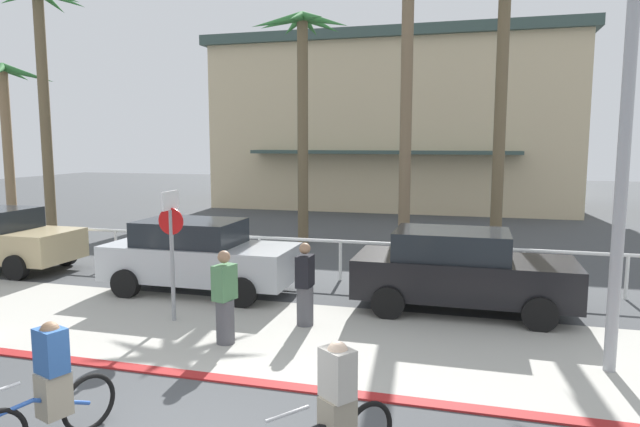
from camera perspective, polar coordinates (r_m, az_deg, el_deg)
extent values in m
plane|color=#424447|center=(15.77, 3.34, -5.50)|extent=(80.00, 80.00, 0.00)
cube|color=#ADAAA0|center=(10.38, -3.54, -12.31)|extent=(44.00, 4.00, 0.02)
cube|color=maroon|center=(8.64, -8.03, -16.49)|extent=(44.00, 0.24, 0.03)
cube|color=beige|center=(31.87, 7.68, 8.50)|extent=(18.26, 9.05, 8.39)
cube|color=#384C47|center=(32.27, 7.82, 16.41)|extent=(18.86, 9.65, 0.50)
cube|color=#384C47|center=(26.89, 6.17, 6.22)|extent=(12.78, 1.20, 0.16)
cylinder|color=white|center=(14.13, 2.10, -2.85)|extent=(26.15, 0.08, 0.08)
cylinder|color=white|center=(18.28, -25.60, -2.84)|extent=(0.08, 0.08, 1.00)
cylinder|color=white|center=(16.94, -20.01, -3.31)|extent=(0.08, 0.08, 1.00)
cylinder|color=white|center=(15.79, -13.53, -3.82)|extent=(0.08, 0.08, 1.00)
cylinder|color=white|center=(14.87, -6.14, -4.34)|extent=(0.08, 0.08, 1.00)
cylinder|color=white|center=(14.23, 2.09, -4.84)|extent=(0.08, 0.08, 1.00)
cylinder|color=white|center=(13.90, 10.90, -5.25)|extent=(0.08, 0.08, 1.00)
cylinder|color=white|center=(13.91, 19.92, -5.55)|extent=(0.08, 0.08, 1.00)
cylinder|color=white|center=(14.26, 28.72, -5.72)|extent=(0.08, 0.08, 1.00)
cylinder|color=gray|center=(11.26, -14.77, -5.20)|extent=(0.08, 0.08, 2.20)
cube|color=white|center=(11.06, -14.98, 1.29)|extent=(0.04, 0.56, 0.36)
cylinder|color=red|center=(11.11, -14.91, -0.76)|extent=(0.52, 0.03, 0.52)
cylinder|color=#9EA0A5|center=(9.32, 28.64, 8.01)|extent=(0.18, 0.18, 7.50)
cylinder|color=#846B4C|center=(24.60, -29.13, 5.56)|extent=(0.36, 0.36, 6.27)
cone|color=#2D6B33|center=(24.08, -27.93, 12.53)|extent=(1.97, 0.32, 0.79)
cone|color=#2D6B33|center=(24.85, -27.47, 12.40)|extent=(1.41, 1.65, 0.76)
cone|color=#2D6B33|center=(25.48, -28.51, 12.35)|extent=(0.71, 1.82, 0.63)
cone|color=#2D6B33|center=(23.97, -29.77, 12.56)|extent=(1.27, 1.47, 0.70)
cylinder|color=brown|center=(21.94, -26.15, 8.67)|extent=(0.36, 0.36, 8.59)
cone|color=#387F3D|center=(22.93, -25.63, 18.83)|extent=(0.32, 1.39, 0.80)
cone|color=#387F3D|center=(23.34, -26.89, 18.76)|extent=(1.53, 1.53, 0.64)
cylinder|color=brown|center=(18.96, -1.76, 8.17)|extent=(0.36, 0.36, 7.56)
cone|color=#387F3D|center=(19.14, 0.51, 18.98)|extent=(1.61, 0.32, 0.70)
cone|color=#387F3D|center=(19.68, 0.09, 18.67)|extent=(1.27, 1.27, 0.69)
cone|color=#387F3D|center=(20.19, -1.02, 18.47)|extent=(0.32, 1.83, 0.64)
cone|color=#387F3D|center=(19.92, -2.73, 18.51)|extent=(1.22, 1.22, 0.70)
cone|color=#387F3D|center=(19.58, -3.97, 18.80)|extent=(1.53, 0.32, 0.63)
cone|color=#387F3D|center=(18.94, -4.34, 18.88)|extent=(1.56, 1.56, 0.83)
cone|color=#387F3D|center=(18.76, -2.41, 19.29)|extent=(0.32, 1.36, 0.65)
cone|color=#387F3D|center=(18.79, -0.81, 19.40)|extent=(1.20, 1.20, 0.58)
cylinder|color=#756047|center=(17.46, 8.78, 12.09)|extent=(0.36, 0.36, 9.94)
cylinder|color=brown|center=(18.12, 17.86, 9.87)|extent=(0.36, 0.36, 8.83)
cylinder|color=black|center=(17.49, -24.44, -3.77)|extent=(0.66, 0.22, 0.66)
cylinder|color=black|center=(16.18, -28.52, -4.86)|extent=(0.66, 0.22, 0.66)
cube|color=#B2B7BC|center=(13.36, -12.01, -4.79)|extent=(4.40, 1.80, 0.80)
cube|color=#1E2328|center=(13.35, -13.04, -1.85)|extent=(2.29, 1.58, 0.56)
cylinder|color=black|center=(13.69, -4.95, -6.08)|extent=(0.66, 0.22, 0.66)
cylinder|color=black|center=(12.07, -7.95, -7.95)|extent=(0.66, 0.22, 0.66)
cylinder|color=black|center=(14.88, -15.21, -5.22)|extent=(0.66, 0.22, 0.66)
cylinder|color=black|center=(13.41, -19.14, -6.74)|extent=(0.66, 0.22, 0.66)
cube|color=black|center=(11.97, 14.33, -6.26)|extent=(4.40, 1.80, 0.80)
cube|color=#1E2328|center=(11.84, 13.22, -3.02)|extent=(2.29, 1.58, 0.56)
cylinder|color=black|center=(13.00, 20.62, -7.25)|extent=(0.66, 0.22, 0.66)
cylinder|color=black|center=(11.27, 21.44, -9.50)|extent=(0.66, 0.22, 0.66)
cylinder|color=black|center=(13.03, 8.12, -6.81)|extent=(0.66, 0.22, 0.66)
cylinder|color=black|center=(11.31, 6.93, -8.98)|extent=(0.66, 0.22, 0.66)
cylinder|color=black|center=(6.24, 1.76, -20.82)|extent=(0.05, 0.05, 0.44)
cylinder|color=silver|center=(5.76, -3.32, -19.66)|extent=(0.33, 0.42, 0.04)
cube|color=gray|center=(6.21, 1.77, -20.33)|extent=(0.42, 0.42, 0.52)
cube|color=#B7B2A8|center=(5.99, 1.79, -15.92)|extent=(0.43, 0.41, 0.52)
sphere|color=beige|center=(5.90, 1.80, -13.87)|extent=(0.22, 0.22, 0.22)
torus|color=black|center=(7.74, -22.42, -17.37)|extent=(0.30, 0.70, 0.72)
cylinder|color=#2851A8|center=(7.53, -24.72, -16.97)|extent=(0.28, 0.67, 0.35)
cylinder|color=#2851A8|center=(7.25, -28.52, -16.94)|extent=(0.18, 0.38, 0.07)
cylinder|color=#2851A8|center=(7.46, -25.40, -16.66)|extent=(0.05, 0.05, 0.44)
cube|color=gray|center=(7.43, -25.43, -16.24)|extent=(0.37, 0.40, 0.52)
cube|color=#2D5699|center=(7.25, -25.66, -12.45)|extent=(0.41, 0.36, 0.52)
sphere|color=brown|center=(7.18, -25.76, -10.72)|extent=(0.22, 0.22, 0.22)
cylinder|color=#4C4C51|center=(10.01, -9.60, -10.81)|extent=(0.39, 0.39, 0.79)
cube|color=#4C7F51|center=(9.81, -9.69, -6.91)|extent=(0.36, 0.45, 0.61)
sphere|color=#9E7556|center=(9.71, -9.74, -4.37)|extent=(0.22, 0.22, 0.22)
cylinder|color=#4C4C51|center=(10.80, -1.53, -9.41)|extent=(0.33, 0.33, 0.77)
cube|color=black|center=(10.62, -1.54, -5.87)|extent=(0.28, 0.41, 0.60)
sphere|color=#9E7556|center=(10.53, -1.55, -3.57)|extent=(0.21, 0.21, 0.21)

